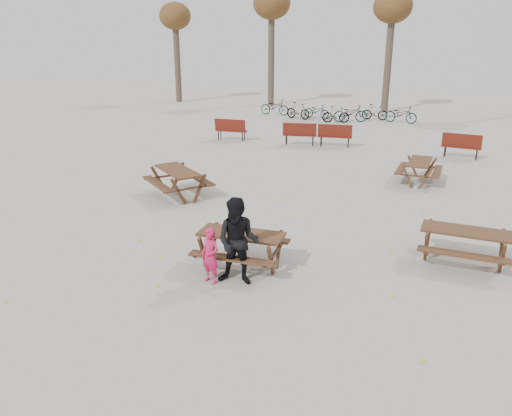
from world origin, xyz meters
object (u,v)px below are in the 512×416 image
(picnic_table_far, at_px, (419,172))
(adult, at_px, (238,242))
(food_tray, at_px, (235,234))
(child, at_px, (210,256))
(picnic_table_north, at_px, (178,183))
(main_picnic_table, at_px, (241,241))
(picnic_table_east, at_px, (464,247))
(soda_bottle, at_px, (243,232))

(picnic_table_far, bearing_deg, adult, 164.45)
(food_tray, bearing_deg, child, -109.22)
(adult, xyz_separation_m, picnic_table_north, (-3.72, 4.77, -0.47))
(main_picnic_table, distance_m, picnic_table_far, 8.69)
(picnic_table_east, bearing_deg, adult, -146.09)
(food_tray, xyz_separation_m, soda_bottle, (0.17, 0.03, 0.05))
(soda_bottle, height_order, picnic_table_far, soda_bottle)
(soda_bottle, height_order, picnic_table_east, soda_bottle)
(picnic_table_east, distance_m, picnic_table_far, 6.40)
(child, height_order, picnic_table_east, child)
(picnic_table_east, bearing_deg, main_picnic_table, -154.84)
(adult, bearing_deg, picnic_table_far, 63.94)
(food_tray, relative_size, picnic_table_east, 0.10)
(food_tray, xyz_separation_m, adult, (0.28, -0.58, 0.10))
(soda_bottle, xyz_separation_m, picnic_table_far, (3.37, 8.08, -0.47))
(main_picnic_table, distance_m, picnic_table_east, 4.81)
(main_picnic_table, distance_m, food_tray, 0.26)
(picnic_table_north, relative_size, picnic_table_far, 1.14)
(picnic_table_east, bearing_deg, child, -147.40)
(main_picnic_table, relative_size, adult, 1.01)
(main_picnic_table, height_order, picnic_table_north, picnic_table_north)
(main_picnic_table, distance_m, adult, 0.81)
(picnic_table_north, bearing_deg, main_picnic_table, -8.29)
(adult, relative_size, picnic_table_north, 0.90)
(soda_bottle, height_order, picnic_table_north, soda_bottle)
(soda_bottle, height_order, adult, adult)
(picnic_table_far, bearing_deg, picnic_table_north, 124.35)
(main_picnic_table, relative_size, picnic_table_east, 1.00)
(food_tray, relative_size, adult, 0.10)
(picnic_table_far, bearing_deg, main_picnic_table, 161.53)
(soda_bottle, xyz_separation_m, child, (-0.42, -0.76, -0.27))
(main_picnic_table, height_order, picnic_table_east, picnic_table_east)
(picnic_table_east, bearing_deg, food_tray, -153.58)
(adult, xyz_separation_m, picnic_table_far, (3.26, 8.69, -0.52))
(adult, bearing_deg, picnic_table_east, 23.37)
(adult, height_order, picnic_table_far, adult)
(soda_bottle, relative_size, picnic_table_far, 0.10)
(adult, bearing_deg, soda_bottle, 94.61)
(adult, relative_size, picnic_table_east, 0.99)
(child, xyz_separation_m, picnic_table_east, (4.84, 2.53, -0.19))
(adult, xyz_separation_m, picnic_table_east, (4.31, 2.38, -0.50))
(main_picnic_table, xyz_separation_m, picnic_table_east, (4.51, 1.65, -0.20))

